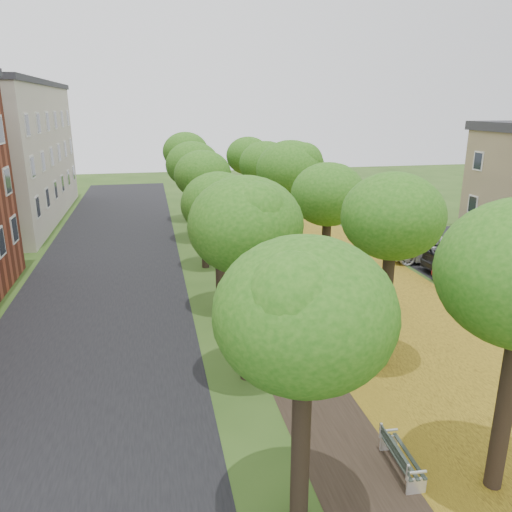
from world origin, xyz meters
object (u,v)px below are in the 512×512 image
bench (400,456)px  car_red (474,268)px  car_white (435,247)px  car_grey (469,257)px

bench → car_red: bearing=-37.6°
bench → car_white: car_white is taller
car_red → car_white: bearing=-9.3°
bench → car_grey: bearing=-36.3°
car_white → car_red: bearing=-167.8°
car_grey → car_white: (-0.79, 2.09, -0.00)m
car_red → car_white: (0.00, 3.62, 0.09)m
car_red → car_grey: (0.79, 1.53, 0.09)m
car_grey → car_white: bearing=15.0°
car_white → bench: bearing=158.8°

